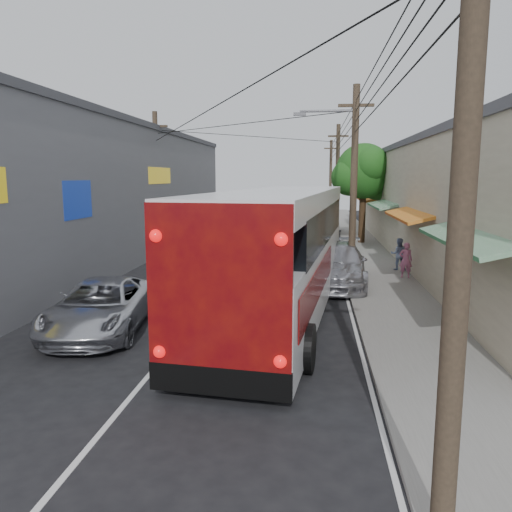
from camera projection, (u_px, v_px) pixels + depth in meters
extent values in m
plane|color=black|center=(95.00, 440.00, 8.50)|extent=(120.00, 120.00, 0.00)
cube|color=slate|center=(366.00, 257.00, 27.36)|extent=(3.00, 80.00, 0.12)
cube|color=beige|center=(444.00, 202.00, 28.35)|extent=(6.00, 40.00, 6.00)
cube|color=#4C4C51|center=(448.00, 147.00, 27.86)|extent=(6.20, 40.00, 0.30)
cube|color=#197435|center=(470.00, 236.00, 13.05)|extent=(1.39, 6.00, 0.46)
cube|color=#E3571A|center=(411.00, 214.00, 20.90)|extent=(1.39, 6.00, 0.46)
cube|color=#197435|center=(385.00, 204.00, 28.74)|extent=(1.39, 6.00, 0.46)
cube|color=#E3571A|center=(370.00, 198.00, 36.59)|extent=(1.39, 6.00, 0.46)
cube|color=#197435|center=(360.00, 194.00, 44.44)|extent=(1.39, 6.00, 0.46)
cube|color=gray|center=(85.00, 194.00, 26.57)|extent=(7.00, 36.00, 7.00)
cube|color=#4C4C51|center=(82.00, 125.00, 26.01)|extent=(7.20, 36.00, 0.30)
cube|color=#1433A5|center=(77.00, 200.00, 18.32)|extent=(0.12, 2.20, 1.40)
cube|color=yellow|center=(159.00, 176.00, 27.99)|extent=(0.12, 4.00, 0.90)
cylinder|color=#473828|center=(461.00, 217.00, 5.31)|extent=(0.28, 0.28, 8.00)
cylinder|color=#473828|center=(354.00, 188.00, 20.03)|extent=(0.28, 0.28, 8.00)
cube|color=#473828|center=(356.00, 105.00, 19.52)|extent=(1.40, 0.12, 0.12)
cylinder|color=#473828|center=(337.00, 183.00, 34.74)|extent=(0.28, 0.28, 8.00)
cube|color=#473828|center=(338.00, 136.00, 34.24)|extent=(1.40, 0.12, 0.12)
cylinder|color=#473828|center=(330.00, 181.00, 49.46)|extent=(0.28, 0.28, 8.00)
cube|color=#473828|center=(331.00, 148.00, 48.95)|extent=(1.40, 0.12, 0.12)
cylinder|color=#473828|center=(157.00, 185.00, 28.08)|extent=(0.28, 0.28, 8.00)
cube|color=#473828|center=(155.00, 126.00, 27.58)|extent=(1.40, 0.12, 0.12)
cylinder|color=#59595E|center=(328.00, 111.00, 19.68)|extent=(2.20, 0.10, 0.10)
cube|color=#59595E|center=(300.00, 114.00, 19.82)|extent=(0.50, 0.18, 0.12)
cylinder|color=#3F2B19|center=(362.00, 214.00, 32.91)|extent=(0.44, 0.44, 4.00)
sphere|color=#225316|center=(364.00, 171.00, 32.47)|extent=(3.60, 3.60, 3.60)
sphere|color=#225316|center=(378.00, 180.00, 33.04)|extent=(2.60, 2.60, 2.60)
sphere|color=#225316|center=(350.00, 177.00, 32.24)|extent=(2.40, 2.40, 2.40)
sphere|color=#225316|center=(372.00, 164.00, 31.38)|extent=(2.20, 2.20, 2.20)
sphere|color=#225316|center=(358.00, 168.00, 33.36)|extent=(2.00, 2.00, 2.00)
cube|color=white|center=(281.00, 274.00, 16.17)|extent=(4.33, 13.98, 2.18)
cube|color=black|center=(285.00, 223.00, 16.47)|extent=(4.11, 11.71, 1.15)
cube|color=white|center=(282.00, 199.00, 15.79)|extent=(4.33, 13.98, 0.57)
cube|color=maroon|center=(218.00, 292.00, 9.37)|extent=(2.84, 0.40, 3.32)
cube|color=black|center=(219.00, 381.00, 9.65)|extent=(2.86, 0.42, 0.57)
sphere|color=red|center=(160.00, 352.00, 9.80)|extent=(0.25, 0.25, 0.25)
sphere|color=red|center=(280.00, 361.00, 9.27)|extent=(0.25, 0.25, 0.25)
sphere|color=red|center=(156.00, 236.00, 9.44)|extent=(0.25, 0.25, 0.25)
sphere|color=red|center=(281.00, 239.00, 8.91)|extent=(0.25, 0.25, 0.25)
cylinder|color=black|center=(187.00, 339.00, 11.96)|extent=(0.47, 1.18, 1.15)
cylinder|color=black|center=(306.00, 348.00, 11.34)|extent=(0.47, 1.18, 1.15)
cylinder|color=black|center=(261.00, 274.00, 19.91)|extent=(0.47, 1.18, 1.15)
cylinder|color=black|center=(333.00, 278.00, 19.28)|extent=(0.47, 1.18, 1.15)
cylinder|color=black|center=(269.00, 267.00, 21.57)|extent=(0.47, 1.18, 1.15)
cylinder|color=black|center=(336.00, 270.00, 20.94)|extent=(0.47, 1.18, 1.15)
imported|color=silver|center=(101.00, 306.00, 14.40)|extent=(3.06, 5.53, 1.47)
imported|color=#A8A7B0|center=(337.00, 264.00, 20.59)|extent=(2.72, 6.04, 1.72)
imported|color=#26252B|center=(328.00, 233.00, 33.36)|extent=(1.82, 4.24, 1.43)
imported|color=black|center=(326.00, 224.00, 39.29)|extent=(1.81, 4.49, 1.45)
imported|color=#D16E9E|center=(406.00, 260.00, 21.47)|extent=(0.59, 0.41, 1.53)
imported|color=#899DC7|center=(399.00, 254.00, 23.30)|extent=(0.76, 0.61, 1.49)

